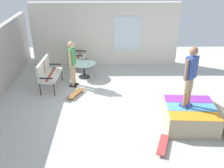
{
  "coord_description": "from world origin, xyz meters",
  "views": [
    {
      "loc": [
        -6.66,
        0.36,
        4.23
      ],
      "look_at": [
        0.39,
        0.26,
        0.7
      ],
      "focal_mm": 41.63,
      "sensor_mm": 36.0,
      "label": 1
    }
  ],
  "objects_px": {
    "person_watching": "(72,61)",
    "skateboard_by_bench": "(76,93)",
    "patio_chair_near_house": "(76,54)",
    "skateboard_spare": "(163,145)",
    "patio_bench": "(47,71)",
    "person_skater": "(190,73)",
    "skate_ramp": "(191,116)",
    "patio_table": "(84,67)"
  },
  "relations": [
    {
      "from": "person_watching",
      "to": "skateboard_by_bench",
      "type": "relative_size",
      "value": 2.03
    },
    {
      "from": "patio_chair_near_house",
      "to": "skateboard_spare",
      "type": "bearing_deg",
      "value": -152.41
    },
    {
      "from": "patio_bench",
      "to": "person_skater",
      "type": "height_order",
      "value": "person_skater"
    },
    {
      "from": "person_skater",
      "to": "skateboard_by_bench",
      "type": "height_order",
      "value": "person_skater"
    },
    {
      "from": "person_watching",
      "to": "patio_chair_near_house",
      "type": "bearing_deg",
      "value": 2.36
    },
    {
      "from": "patio_bench",
      "to": "patio_chair_near_house",
      "type": "xyz_separation_m",
      "value": [
        1.77,
        -0.79,
        -0.0
      ]
    },
    {
      "from": "person_watching",
      "to": "skateboard_spare",
      "type": "xyz_separation_m",
      "value": [
        -3.38,
        -2.56,
        -0.87
      ]
    },
    {
      "from": "patio_bench",
      "to": "patio_chair_near_house",
      "type": "distance_m",
      "value": 1.94
    },
    {
      "from": "patio_chair_near_house",
      "to": "skate_ramp",
      "type": "bearing_deg",
      "value": -139.07
    },
    {
      "from": "patio_bench",
      "to": "person_watching",
      "type": "relative_size",
      "value": 0.78
    },
    {
      "from": "patio_bench",
      "to": "person_watching",
      "type": "bearing_deg",
      "value": -81.72
    },
    {
      "from": "person_watching",
      "to": "patio_table",
      "type": "bearing_deg",
      "value": -23.89
    },
    {
      "from": "patio_bench",
      "to": "patio_chair_near_house",
      "type": "relative_size",
      "value": 1.25
    },
    {
      "from": "patio_bench",
      "to": "person_skater",
      "type": "bearing_deg",
      "value": -118.69
    },
    {
      "from": "skate_ramp",
      "to": "skateboard_spare",
      "type": "xyz_separation_m",
      "value": [
        -0.92,
        0.93,
        -0.21
      ]
    },
    {
      "from": "patio_bench",
      "to": "person_watching",
      "type": "distance_m",
      "value": 0.93
    },
    {
      "from": "patio_bench",
      "to": "person_skater",
      "type": "relative_size",
      "value": 0.77
    },
    {
      "from": "skateboard_by_bench",
      "to": "skate_ramp",
      "type": "bearing_deg",
      "value": -117.33
    },
    {
      "from": "patio_table",
      "to": "skateboard_by_bench",
      "type": "distance_m",
      "value": 1.5
    },
    {
      "from": "person_skater",
      "to": "patio_chair_near_house",
      "type": "bearing_deg",
      "value": 39.82
    },
    {
      "from": "skate_ramp",
      "to": "person_skater",
      "type": "xyz_separation_m",
      "value": [
        0.05,
        0.18,
        1.26
      ]
    },
    {
      "from": "skateboard_by_bench",
      "to": "person_watching",
      "type": "bearing_deg",
      "value": 11.63
    },
    {
      "from": "skate_ramp",
      "to": "patio_table",
      "type": "relative_size",
      "value": 2.41
    },
    {
      "from": "person_skater",
      "to": "skateboard_spare",
      "type": "xyz_separation_m",
      "value": [
        -0.97,
        0.76,
        -1.47
      ]
    },
    {
      "from": "patio_table",
      "to": "patio_bench",
      "type": "bearing_deg",
      "value": 125.7
    },
    {
      "from": "person_watching",
      "to": "skateboard_by_bench",
      "type": "xyz_separation_m",
      "value": [
        -0.73,
        -0.15,
        -0.87
      ]
    },
    {
      "from": "person_watching",
      "to": "person_skater",
      "type": "height_order",
      "value": "person_skater"
    },
    {
      "from": "patio_bench",
      "to": "skateboard_spare",
      "type": "distance_m",
      "value": 4.75
    },
    {
      "from": "person_skater",
      "to": "skateboard_spare",
      "type": "bearing_deg",
      "value": 142.09
    },
    {
      "from": "patio_table",
      "to": "person_skater",
      "type": "bearing_deg",
      "value": -136.31
    },
    {
      "from": "patio_chair_near_house",
      "to": "patio_bench",
      "type": "bearing_deg",
      "value": 155.88
    },
    {
      "from": "skateboard_by_bench",
      "to": "skateboard_spare",
      "type": "height_order",
      "value": "same"
    },
    {
      "from": "person_skater",
      "to": "skateboard_by_bench",
      "type": "xyz_separation_m",
      "value": [
        1.68,
        3.16,
        -1.47
      ]
    },
    {
      "from": "skate_ramp",
      "to": "patio_bench",
      "type": "relative_size",
      "value": 1.7
    },
    {
      "from": "skate_ramp",
      "to": "skateboard_by_bench",
      "type": "xyz_separation_m",
      "value": [
        1.73,
        3.34,
        -0.21
      ]
    },
    {
      "from": "person_watching",
      "to": "patio_bench",
      "type": "bearing_deg",
      "value": 98.28
    },
    {
      "from": "person_watching",
      "to": "skate_ramp",
      "type": "bearing_deg",
      "value": -125.15
    },
    {
      "from": "patio_table",
      "to": "person_watching",
      "type": "height_order",
      "value": "person_watching"
    },
    {
      "from": "person_watching",
      "to": "skateboard_by_bench",
      "type": "distance_m",
      "value": 1.15
    },
    {
      "from": "patio_bench",
      "to": "skateboard_spare",
      "type": "relative_size",
      "value": 1.56
    },
    {
      "from": "patio_bench",
      "to": "person_skater",
      "type": "distance_m",
      "value": 4.85
    },
    {
      "from": "patio_bench",
      "to": "person_skater",
      "type": "xyz_separation_m",
      "value": [
        -2.29,
        -4.18,
        0.94
      ]
    }
  ]
}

